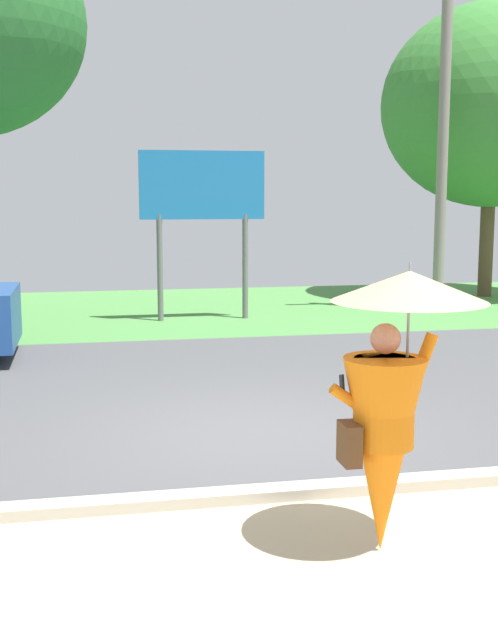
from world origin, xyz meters
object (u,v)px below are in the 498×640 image
(monk_pedestrian, at_px, (390,399))
(utility_pole, at_px, (443,128))
(tree_right_far, at_px, (492,106))
(roadside_billboard, at_px, (202,197))

(monk_pedestrian, relative_size, utility_pole, 0.28)
(monk_pedestrian, relative_size, tree_right_far, 0.29)
(roadside_billboard, bearing_deg, tree_right_far, 18.18)
(roadside_billboard, bearing_deg, utility_pole, 1.05)
(monk_pedestrian, distance_m, utility_pole, 13.22)
(roadside_billboard, distance_m, tree_right_far, 8.46)
(utility_pole, height_order, tree_right_far, utility_pole)
(utility_pole, bearing_deg, tree_right_far, 45.33)
(monk_pedestrian, height_order, utility_pole, utility_pole)
(monk_pedestrian, xyz_separation_m, roadside_billboard, (0.32, 11.51, 1.40))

